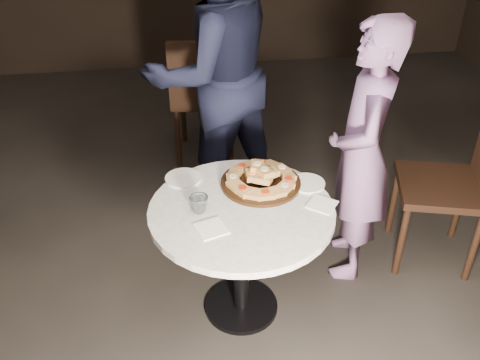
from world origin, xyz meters
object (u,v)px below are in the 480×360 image
object	(u,v)px
chair_right	(462,177)
diner_teal	(362,155)
table	(241,229)
serving_board	(261,183)
water_glass	(199,204)
focaccia_pile	(261,177)
chair_far	(204,92)
diner_navy	(212,73)

from	to	relation	value
chair_right	diner_teal	xyz separation A→B (m)	(-0.60, 0.03, 0.17)
table	chair_right	bearing A→B (deg)	11.14
serving_board	water_glass	distance (m)	0.38
table	focaccia_pile	bearing A→B (deg)	56.21
chair_far	diner_teal	world-z (taller)	diner_teal
serving_board	chair_far	distance (m)	1.42
water_glass	diner_navy	xyz separation A→B (m)	(0.17, 1.07, 0.21)
chair_right	serving_board	bearing A→B (deg)	-71.27
table	chair_right	size ratio (longest dim) A/B	1.20
chair_right	diner_navy	distance (m)	1.59
focaccia_pile	water_glass	xyz separation A→B (m)	(-0.33, -0.18, -0.00)
chair_far	water_glass	bearing A→B (deg)	93.24
serving_board	focaccia_pile	world-z (taller)	focaccia_pile
water_glass	diner_navy	world-z (taller)	diner_navy
chair_right	diner_navy	world-z (taller)	diner_navy
table	diner_navy	world-z (taller)	diner_navy
water_glass	chair_far	xyz separation A→B (m)	(0.16, 1.59, -0.14)
serving_board	diner_navy	size ratio (longest dim) A/B	0.22
table	chair_right	world-z (taller)	chair_right
focaccia_pile	chair_right	bearing A→B (deg)	3.13
chair_right	diner_teal	distance (m)	0.62
chair_far	table	bearing A→B (deg)	100.51
table	serving_board	xyz separation A→B (m)	(0.13, 0.19, 0.13)
serving_board	chair_far	size ratio (longest dim) A/B	0.41
water_glass	chair_right	bearing A→B (deg)	9.45
chair_far	diner_navy	bearing A→B (deg)	100.64
focaccia_pile	chair_far	size ratio (longest dim) A/B	0.37
chair_right	diner_teal	bearing A→B (deg)	-77.07
focaccia_pile	chair_far	bearing A→B (deg)	97.01
focaccia_pile	diner_teal	world-z (taller)	diner_teal
diner_navy	chair_far	bearing A→B (deg)	-111.68
chair_far	diner_teal	size ratio (longest dim) A/B	0.67
table	diner_teal	bearing A→B (deg)	22.26
water_glass	diner_navy	bearing A→B (deg)	80.84
serving_board	focaccia_pile	distance (m)	0.04
table	focaccia_pile	size ratio (longest dim) A/B	3.24
serving_board	diner_navy	world-z (taller)	diner_navy
chair_far	diner_teal	bearing A→B (deg)	128.02
water_glass	focaccia_pile	bearing A→B (deg)	29.25
focaccia_pile	diner_teal	distance (m)	0.57
serving_board	diner_navy	distance (m)	0.93
serving_board	chair_right	xyz separation A→B (m)	(1.16, 0.06, -0.11)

